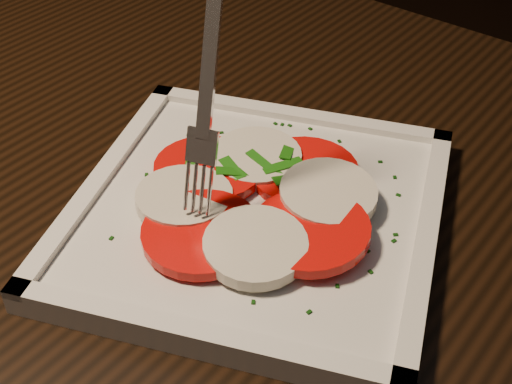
% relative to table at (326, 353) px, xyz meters
% --- Properties ---
extents(table, '(1.26, 0.89, 0.75)m').
position_rel_table_xyz_m(table, '(0.00, 0.00, 0.00)').
color(table, black).
rests_on(table, ground).
extents(plate, '(0.34, 0.34, 0.01)m').
position_rel_table_xyz_m(plate, '(-0.07, 0.01, 0.11)').
color(plate, silver).
rests_on(plate, table).
extents(caprese_salad, '(0.21, 0.21, 0.02)m').
position_rel_table_xyz_m(caprese_salad, '(-0.07, 0.01, 0.12)').
color(caprese_salad, red).
rests_on(caprese_salad, plate).
extents(fork, '(0.05, 0.08, 0.19)m').
position_rel_table_xyz_m(fork, '(-0.10, 0.00, 0.23)').
color(fork, white).
rests_on(fork, caprese_salad).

